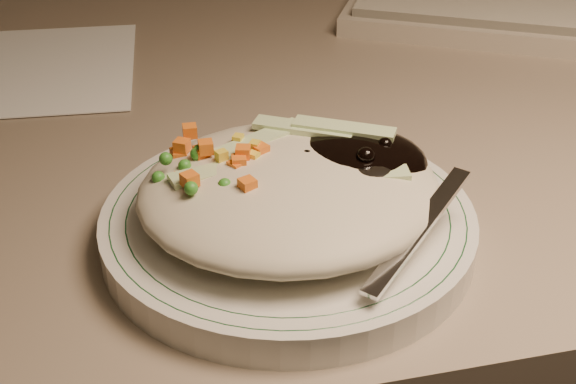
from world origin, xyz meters
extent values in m
cube|color=#7E6D5B|center=(0.00, 1.38, 0.72)|extent=(1.40, 0.70, 0.04)
cylinder|color=silver|center=(-0.07, 1.17, 0.75)|extent=(0.24, 0.24, 0.02)
torus|color=#144723|center=(-0.07, 1.17, 0.76)|extent=(0.23, 0.23, 0.00)
torus|color=#144723|center=(-0.07, 1.17, 0.76)|extent=(0.21, 0.21, 0.00)
ellipsoid|color=#B6AD93|center=(-0.07, 1.16, 0.78)|extent=(0.19, 0.18, 0.04)
ellipsoid|color=black|center=(-0.03, 1.18, 0.79)|extent=(0.10, 0.09, 0.03)
ellipsoid|color=orange|center=(-0.12, 1.18, 0.78)|extent=(0.08, 0.08, 0.02)
sphere|color=black|center=(-0.06, 1.18, 0.79)|extent=(0.01, 0.01, 0.01)
sphere|color=black|center=(-0.03, 1.18, 0.79)|extent=(0.01, 0.01, 0.01)
sphere|color=black|center=(-0.01, 1.18, 0.80)|extent=(0.01, 0.01, 0.01)
sphere|color=black|center=(-0.01, 1.19, 0.79)|extent=(0.01, 0.01, 0.01)
sphere|color=black|center=(-0.02, 1.16, 0.80)|extent=(0.01, 0.01, 0.01)
sphere|color=black|center=(-0.03, 1.18, 0.79)|extent=(0.01, 0.01, 0.01)
sphere|color=black|center=(-0.02, 1.19, 0.79)|extent=(0.01, 0.01, 0.01)
cube|color=orange|center=(-0.12, 1.19, 0.80)|extent=(0.01, 0.01, 0.01)
cube|color=orange|center=(-0.10, 1.17, 0.79)|extent=(0.01, 0.01, 0.01)
cube|color=orange|center=(-0.13, 1.20, 0.80)|extent=(0.01, 0.01, 0.01)
cube|color=orange|center=(-0.10, 1.18, 0.80)|extent=(0.01, 0.01, 0.01)
cube|color=orange|center=(-0.10, 1.17, 0.80)|extent=(0.01, 0.01, 0.01)
cube|color=orange|center=(-0.14, 1.21, 0.79)|extent=(0.01, 0.01, 0.01)
cube|color=orange|center=(-0.12, 1.19, 0.80)|extent=(0.01, 0.01, 0.01)
cube|color=orange|center=(-0.10, 1.17, 0.80)|extent=(0.01, 0.01, 0.01)
cube|color=orange|center=(-0.09, 1.18, 0.80)|extent=(0.01, 0.01, 0.01)
cube|color=orange|center=(-0.13, 1.21, 0.80)|extent=(0.01, 0.01, 0.01)
cube|color=orange|center=(-0.13, 1.16, 0.80)|extent=(0.01, 0.01, 0.01)
cube|color=orange|center=(-0.10, 1.14, 0.80)|extent=(0.01, 0.01, 0.01)
cube|color=orange|center=(-0.14, 1.17, 0.79)|extent=(0.01, 0.01, 0.01)
cube|color=orange|center=(-0.13, 1.20, 0.79)|extent=(0.01, 0.01, 0.01)
sphere|color=#388C28|center=(-0.10, 1.18, 0.80)|extent=(0.01, 0.01, 0.01)
sphere|color=#388C28|center=(-0.13, 1.15, 0.80)|extent=(0.01, 0.01, 0.01)
sphere|color=#388C28|center=(-0.13, 1.18, 0.80)|extent=(0.01, 0.01, 0.01)
sphere|color=#388C28|center=(-0.15, 1.18, 0.80)|extent=(0.01, 0.01, 0.01)
sphere|color=#388C28|center=(-0.10, 1.19, 0.79)|extent=(0.01, 0.01, 0.01)
sphere|color=#388C28|center=(-0.10, 1.16, 0.79)|extent=(0.01, 0.01, 0.01)
sphere|color=#388C28|center=(-0.12, 1.18, 0.79)|extent=(0.01, 0.01, 0.01)
sphere|color=#388C28|center=(-0.12, 1.16, 0.79)|extent=(0.01, 0.01, 0.01)
sphere|color=#388C28|center=(-0.15, 1.18, 0.79)|extent=(0.01, 0.01, 0.01)
sphere|color=#388C28|center=(-0.12, 1.19, 0.80)|extent=(0.01, 0.01, 0.01)
sphere|color=#388C28|center=(-0.13, 1.19, 0.80)|extent=(0.01, 0.01, 0.01)
sphere|color=#388C28|center=(-0.13, 1.17, 0.79)|extent=(0.01, 0.01, 0.01)
sphere|color=#388C28|center=(-0.11, 1.15, 0.80)|extent=(0.01, 0.01, 0.01)
sphere|color=#388C28|center=(-0.08, 1.20, 0.79)|extent=(0.01, 0.01, 0.01)
cube|color=yellow|center=(-0.11, 1.19, 0.79)|extent=(0.01, 0.01, 0.01)
cube|color=yellow|center=(-0.09, 1.18, 0.80)|extent=(0.01, 0.01, 0.01)
cube|color=yellow|center=(-0.12, 1.19, 0.79)|extent=(0.01, 0.01, 0.01)
cube|color=yellow|center=(-0.11, 1.18, 0.80)|extent=(0.01, 0.01, 0.01)
cube|color=yellow|center=(-0.12, 1.18, 0.79)|extent=(0.01, 0.01, 0.01)
cube|color=yellow|center=(-0.09, 1.19, 0.80)|extent=(0.01, 0.01, 0.01)
cube|color=yellow|center=(-0.10, 1.20, 0.80)|extent=(0.01, 0.01, 0.01)
cube|color=yellow|center=(-0.11, 1.17, 0.79)|extent=(0.01, 0.01, 0.01)
cube|color=#B2D18C|center=(-0.08, 1.20, 0.80)|extent=(0.07, 0.05, 0.00)
cube|color=#B2D18C|center=(-0.05, 1.21, 0.80)|extent=(0.07, 0.05, 0.00)
cube|color=#B2D18C|center=(-0.11, 1.17, 0.80)|extent=(0.07, 0.03, 0.00)
cube|color=#B2D18C|center=(-0.03, 1.20, 0.80)|extent=(0.07, 0.05, 0.00)
cube|color=#B2D18C|center=(-0.07, 1.16, 0.79)|extent=(0.07, 0.03, 0.00)
cube|color=#B2D18C|center=(-0.03, 1.15, 0.79)|extent=(0.07, 0.02, 0.00)
ellipsoid|color=silver|center=(-0.02, 1.16, 0.79)|extent=(0.06, 0.06, 0.01)
cube|color=silver|center=(-0.01, 1.10, 0.78)|extent=(0.09, 0.08, 0.03)
cube|color=#ACA08D|center=(0.27, 1.48, 0.75)|extent=(0.42, 0.32, 0.02)
cube|color=beige|center=(0.27, 1.48, 0.76)|extent=(0.39, 0.28, 0.01)
camera|label=1|loc=(-0.17, 0.75, 1.05)|focal=50.00mm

